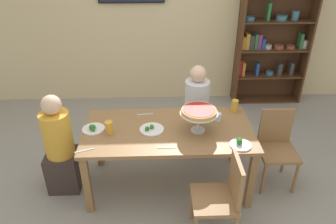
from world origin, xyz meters
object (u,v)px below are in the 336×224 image
(diner_far_right, at_px, (196,114))
(cutlery_fork_near, at_px, (145,114))
(chair_near_right, at_px, (222,195))
(cutlery_knife_near, at_px, (84,151))
(deep_dish_pizza_stand, at_px, (199,112))
(beer_glass_amber_tall, at_px, (235,106))
(diner_head_west, at_px, (61,150))
(chair_head_east, at_px, (276,144))
(beer_glass_amber_short, at_px, (109,127))
(cutlery_fork_far, at_px, (167,148))
(water_glass_clear_near, at_px, (218,117))
(salad_plate_near_diner, at_px, (151,129))
(bookshelf, at_px, (273,34))
(salad_plate_far_diner, at_px, (240,143))
(dining_table, at_px, (168,136))
(salad_plate_spare, at_px, (93,128))

(diner_far_right, distance_m, cutlery_fork_near, 0.79)
(chair_near_right, height_order, cutlery_knife_near, chair_near_right)
(deep_dish_pizza_stand, distance_m, beer_glass_amber_tall, 0.61)
(diner_head_west, xyz_separation_m, diner_far_right, (1.53, 0.70, 0.00))
(chair_head_east, distance_m, beer_glass_amber_short, 1.83)
(beer_glass_amber_tall, height_order, beer_glass_amber_short, beer_glass_amber_tall)
(diner_head_west, relative_size, chair_head_east, 1.32)
(cutlery_knife_near, xyz_separation_m, cutlery_fork_far, (0.78, 0.01, 0.00))
(diner_far_right, distance_m, water_glass_clear_near, 0.65)
(deep_dish_pizza_stand, bearing_deg, cutlery_fork_near, 147.80)
(cutlery_fork_near, bearing_deg, salad_plate_near_diner, 97.10)
(chair_head_east, xyz_separation_m, deep_dish_pizza_stand, (-0.89, -0.08, 0.47))
(cutlery_knife_near, bearing_deg, beer_glass_amber_tall, 3.79)
(deep_dish_pizza_stand, bearing_deg, bookshelf, 56.01)
(diner_head_west, xyz_separation_m, salad_plate_far_diner, (1.83, -0.31, 0.27))
(diner_head_west, xyz_separation_m, chair_head_east, (2.35, 0.03, -0.01))
(beer_glass_amber_short, bearing_deg, deep_dish_pizza_stand, 0.94)
(beer_glass_amber_short, relative_size, water_glass_clear_near, 1.54)
(diner_far_right, relative_size, beer_glass_amber_short, 8.27)
(deep_dish_pizza_stand, height_order, beer_glass_amber_tall, deep_dish_pizza_stand)
(beer_glass_amber_short, bearing_deg, water_glass_clear_near, 9.95)
(diner_far_right, xyz_separation_m, chair_head_east, (0.81, -0.67, -0.01))
(chair_head_east, height_order, cutlery_knife_near, chair_head_east)
(bookshelf, height_order, deep_dish_pizza_stand, bookshelf)
(beer_glass_amber_tall, distance_m, beer_glass_amber_short, 1.42)
(diner_head_west, bearing_deg, chair_head_east, 0.78)
(dining_table, distance_m, cutlery_fork_near, 0.41)
(beer_glass_amber_tall, xyz_separation_m, cutlery_fork_far, (-0.79, -0.66, -0.07))
(dining_table, relative_size, cutlery_knife_near, 9.78)
(bookshelf, xyz_separation_m, cutlery_fork_near, (-1.94, -1.70, -0.38))
(beer_glass_amber_tall, bearing_deg, cutlery_knife_near, -156.58)
(beer_glass_amber_tall, bearing_deg, cutlery_fork_far, -139.85)
(chair_near_right, distance_m, salad_plate_spare, 1.45)
(deep_dish_pizza_stand, relative_size, beer_glass_amber_short, 2.76)
(chair_head_east, relative_size, cutlery_fork_far, 4.83)
(salad_plate_far_diner, distance_m, water_glass_clear_near, 0.47)
(salad_plate_far_diner, height_order, beer_glass_amber_short, beer_glass_amber_short)
(salad_plate_near_diner, relative_size, beer_glass_amber_tall, 1.76)
(dining_table, bearing_deg, cutlery_fork_far, -94.59)
(bookshelf, distance_m, beer_glass_amber_short, 3.10)
(bookshelf, relative_size, chair_near_right, 2.54)
(salad_plate_far_diner, height_order, cutlery_fork_far, salad_plate_far_diner)
(chair_near_right, relative_size, salad_plate_near_diner, 3.43)
(beer_glass_amber_short, distance_m, cutlery_knife_near, 0.36)
(deep_dish_pizza_stand, xyz_separation_m, cutlery_fork_near, (-0.55, 0.35, -0.21))
(diner_head_west, bearing_deg, chair_near_right, -23.92)
(diner_head_west, bearing_deg, cutlery_fork_near, 18.53)
(bookshelf, distance_m, cutlery_fork_near, 2.60)
(beer_glass_amber_tall, distance_m, cutlery_fork_near, 1.01)
(diner_far_right, height_order, salad_plate_far_diner, diner_far_right)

